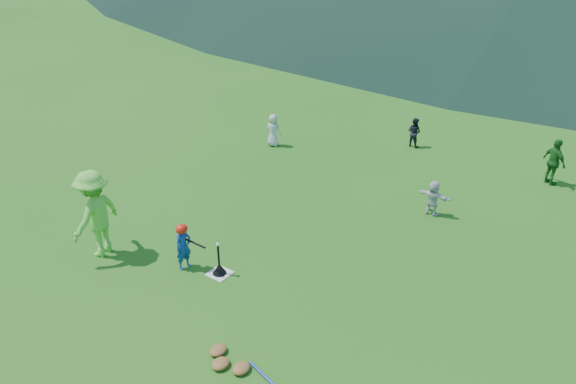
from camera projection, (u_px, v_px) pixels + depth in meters
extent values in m
plane|color=#1F5F15|center=(220.00, 274.00, 11.86)|extent=(120.00, 120.00, 0.00)
cube|color=silver|center=(220.00, 274.00, 11.85)|extent=(0.45, 0.45, 0.02)
sphere|color=white|center=(218.00, 244.00, 11.52)|extent=(0.08, 0.08, 0.08)
imported|color=navy|center=(183.00, 247.00, 11.83)|extent=(0.30, 0.41, 1.04)
imported|color=#64D13D|center=(95.00, 214.00, 12.11)|extent=(0.98, 1.42, 2.01)
imported|color=silver|center=(273.00, 130.00, 17.91)|extent=(0.57, 0.43, 1.04)
imported|color=black|center=(414.00, 132.00, 17.89)|extent=(0.50, 0.41, 0.96)
imported|color=#1D631E|center=(554.00, 162.00, 15.37)|extent=(0.82, 0.72, 1.33)
imported|color=silver|center=(433.00, 198.00, 13.92)|extent=(0.87, 0.32, 0.93)
cone|color=black|center=(219.00, 270.00, 11.81)|extent=(0.30, 0.30, 0.18)
cylinder|color=black|center=(219.00, 256.00, 11.65)|extent=(0.04, 0.04, 0.50)
ellipsoid|color=red|center=(182.00, 229.00, 11.63)|extent=(0.24, 0.26, 0.22)
cylinder|color=black|center=(195.00, 243.00, 11.63)|extent=(0.62, 0.08, 0.07)
ellipsoid|color=olive|center=(221.00, 364.00, 9.46)|extent=(0.28, 0.34, 0.13)
ellipsoid|color=olive|center=(241.00, 368.00, 9.37)|extent=(0.28, 0.34, 0.13)
ellipsoid|color=olive|center=(218.00, 350.00, 9.75)|extent=(0.28, 0.34, 0.13)
cylinder|color=#263FA5|center=(263.00, 374.00, 9.30)|extent=(0.67, 0.23, 0.05)
cube|color=gray|center=(547.00, 29.00, 31.89)|extent=(70.00, 0.03, 1.20)
cube|color=yellow|center=(549.00, 18.00, 31.60)|extent=(70.00, 0.08, 0.08)
cylinder|color=gray|center=(547.00, 29.00, 31.89)|extent=(0.07, 0.07, 1.30)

